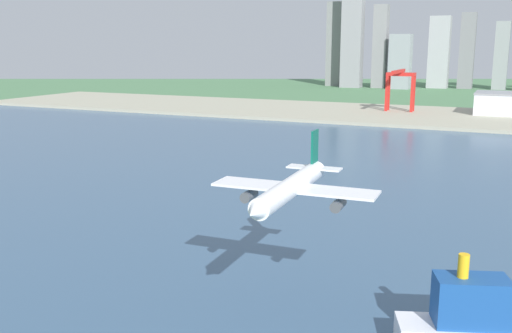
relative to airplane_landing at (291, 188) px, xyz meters
name	(u,v)px	position (x,y,z in m)	size (l,w,h in m)	color
ground_plane	(376,160)	(-22.83, 182.08, -28.74)	(2400.00, 2400.00, 0.00)	#4C7B50
water_bay	(343,185)	(-22.83, 122.08, -28.66)	(840.00, 360.00, 0.15)	#385675
industrial_pier	(429,116)	(-22.83, 372.08, -27.49)	(840.00, 140.00, 2.50)	#A7A48C
airplane_landing	(291,188)	(0.00, 0.00, 0.00)	(35.28, 40.85, 13.75)	white
ferry_boat	(488,326)	(39.69, 1.88, -23.18)	(38.25, 20.51, 19.54)	white
port_crane_red	(400,81)	(-50.12, 386.72, -0.66)	(23.51, 46.71, 35.10)	red
warehouse_main	(511,103)	(36.26, 402.31, -17.47)	(54.99, 41.86, 17.49)	silver
distant_skyline	(422,48)	(-81.11, 699.36, 25.20)	(330.70, 62.42, 148.48)	gray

